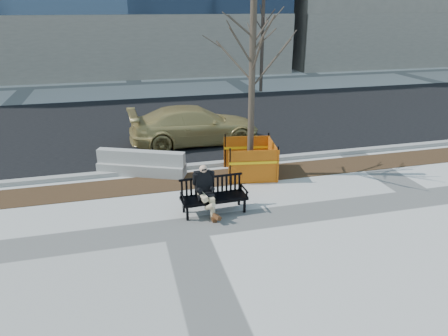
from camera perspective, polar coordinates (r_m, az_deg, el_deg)
The scene contains 10 objects.
ground at distance 9.43m, azimuth -5.42°, elevation -8.11°, with size 120.00×120.00×0.00m, color beige.
mulch_strip at distance 11.74m, azimuth -7.52°, elevation -1.98°, with size 40.00×1.20×0.02m, color #47301C.
asphalt_street at distance 17.59m, azimuth -10.19°, elevation 5.83°, with size 60.00×10.40×0.01m, color black.
curb at distance 12.60m, azimuth -8.10°, elevation -0.09°, with size 60.00×0.25×0.12m, color #9E9B93.
bench at distance 10.06m, azimuth -1.35°, elevation -6.01°, with size 1.59×0.57×0.85m, color black, non-canonical shape.
seated_man at distance 10.05m, azimuth -2.60°, elevation -6.06°, with size 0.50×0.84×1.17m, color black, non-canonical shape.
tree_fence at distance 12.24m, azimuth 3.51°, elevation -0.86°, with size 2.09×2.09×5.22m, color orange, non-canonical shape.
sedan at distance 15.01m, azimuth -3.92°, elevation 3.40°, with size 1.85×4.54×1.32m, color tan.
jersey_barrier_left at distance 12.44m, azimuth -11.06°, elevation -0.87°, with size 2.56×0.51×0.73m, color #A7A49C, non-canonical shape.
far_tree_right at distance 24.23m, azimuth 5.00°, elevation 10.33°, with size 2.05×2.05×5.53m, color #42332A, non-canonical shape.
Camera 1 is at (-1.20, -8.12, 4.64)m, focal length 33.67 mm.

